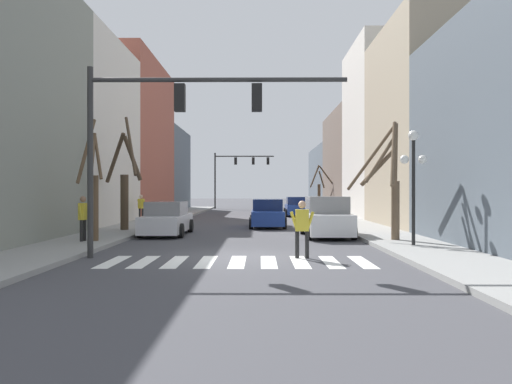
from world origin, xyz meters
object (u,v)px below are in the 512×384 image
pedestrian_near_right_corner (83,214)px  street_tree_right_mid (125,183)px  car_parked_right_mid (297,207)px  street_tree_left_far (390,182)px  pedestrian_on_right_sidewalk (141,205)px  traffic_signal_near (169,117)px  car_parked_right_near (167,219)px  street_tree_right_near (320,188)px  car_parked_left_near (267,214)px  car_parked_left_far (327,218)px  pedestrian_waiting_at_curb (302,224)px  traffic_signal_far (237,167)px  street_lamp_right_corner (413,164)px  street_tree_left_mid (93,191)px

pedestrian_near_right_corner → street_tree_right_mid: street_tree_right_mid is taller
car_parked_right_mid → street_tree_left_far: 21.27m
pedestrian_on_right_sidewalk → street_tree_left_far: bearing=-6.0°
traffic_signal_near → car_parked_right_near: traffic_signal_near is taller
car_parked_right_near → street_tree_right_near: (10.16, 25.35, 1.58)m
car_parked_left_near → street_tree_right_near: bearing=-14.8°
car_parked_left_far → street_tree_right_mid: 10.00m
car_parked_left_far → traffic_signal_near: bearing=140.6°
car_parked_left_far → pedestrian_near_right_corner: (-9.69, -3.42, 0.32)m
car_parked_left_near → street_tree_right_near: street_tree_right_near is taller
car_parked_right_mid → car_parked_right_near: 18.92m
car_parked_right_near → street_tree_right_mid: (-2.31, 1.24, 1.71)m
street_tree_left_far → car_parked_left_far: bearing=127.6°
street_tree_right_near → street_tree_left_far: 29.04m
street_tree_right_near → street_tree_left_far: bearing=-91.5°
car_parked_left_near → pedestrian_near_right_corner: (-7.14, -9.30, 0.41)m
car_parked_left_near → car_parked_right_near: bearing=136.0°
traffic_signal_near → pedestrian_near_right_corner: bearing=137.5°
car_parked_right_near → street_tree_left_far: (9.42, -3.67, 1.67)m
traffic_signal_near → street_tree_right_mid: (-3.87, 9.20, -1.87)m
pedestrian_waiting_at_curb → street_tree_right_near: street_tree_right_near is taller
pedestrian_on_right_sidewalk → traffic_signal_far: bearing=117.4°
car_parked_right_mid → pedestrian_on_right_sidewalk: pedestrian_on_right_sidewalk is taller
traffic_signal_near → street_lamp_right_corner: bearing=15.9°
street_tree_left_far → pedestrian_waiting_at_curb: bearing=-131.2°
traffic_signal_near → traffic_signal_far: bearing=89.9°
car_parked_left_far → car_parked_right_near: car_parked_left_far is taller
traffic_signal_far → pedestrian_near_right_corner: 39.48m
street_tree_right_near → street_tree_right_mid: street_tree_right_mid is taller
car_parked_left_near → pedestrian_near_right_corner: bearing=142.5°
street_tree_left_mid → street_tree_left_far: bearing=3.1°
street_lamp_right_corner → pedestrian_on_right_sidewalk: 19.36m
car_parked_left_far → pedestrian_on_right_sidewalk: pedestrian_on_right_sidewalk is taller
traffic_signal_near → pedestrian_waiting_at_curb: traffic_signal_near is taller
street_lamp_right_corner → pedestrian_waiting_at_curb: (-4.12, -2.40, -1.98)m
car_parked_right_mid → pedestrian_on_right_sidewalk: bearing=129.8°
pedestrian_waiting_at_curb → pedestrian_near_right_corner: pedestrian_near_right_corner is taller
car_parked_left_far → street_tree_left_mid: bearing=109.8°
car_parked_left_near → pedestrian_on_right_sidewalk: size_ratio=2.68×
car_parked_right_near → street_tree_right_mid: size_ratio=0.88×
street_tree_left_far → car_parked_right_near: bearing=158.7°
pedestrian_on_right_sidewalk → street_tree_left_far: size_ratio=0.36×
traffic_signal_near → car_parked_left_near: (3.21, 12.90, -3.57)m
car_parked_left_near → street_tree_right_near: 21.17m
street_lamp_right_corner → car_parked_right_near: size_ratio=0.82×
car_parked_right_near → traffic_signal_far: bearing=-2.7°
car_parked_left_far → pedestrian_on_right_sidewalk: (-10.57, 9.54, 0.30)m
street_tree_left_mid → street_tree_left_far: street_tree_left_mid is taller
traffic_signal_far → pedestrian_waiting_at_curb: size_ratio=3.95×
pedestrian_near_right_corner → street_tree_left_far: size_ratio=0.37×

